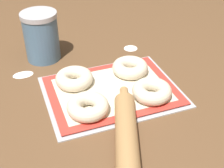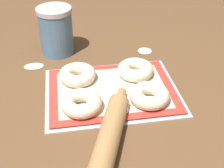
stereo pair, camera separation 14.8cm
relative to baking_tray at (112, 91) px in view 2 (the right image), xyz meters
The scene contains 11 objects.
ground_plane 0.02m from the baking_tray, 159.56° to the right, with size 2.80×2.80×0.00m, color brown.
baking_tray is the anchor object (origin of this frame).
baking_mat 0.01m from the baking_tray, ahead, with size 0.38×0.29×0.00m.
bagel_front_left 0.13m from the baking_tray, 142.04° to the right, with size 0.12×0.12×0.04m.
bagel_front_right 0.13m from the baking_tray, 37.46° to the right, with size 0.12×0.12×0.04m.
bagel_back_left 0.12m from the baking_tray, 145.26° to the left, with size 0.12×0.12×0.04m.
bagel_back_right 0.11m from the baking_tray, 37.40° to the left, with size 0.12×0.12×0.04m.
flour_canister 0.33m from the baking_tray, 119.08° to the left, with size 0.12×0.12×0.17m.
rolling_pin 0.27m from the baking_tray, 102.62° to the right, with size 0.19×0.45×0.06m.
flour_patch_near 0.29m from the baking_tray, 55.47° to the left, with size 0.05×0.05×0.00m.
flour_patch_far 0.31m from the baking_tray, 141.25° to the left, with size 0.07×0.04×0.00m.
Camera 2 is at (-0.11, -0.76, 0.57)m, focal length 50.00 mm.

